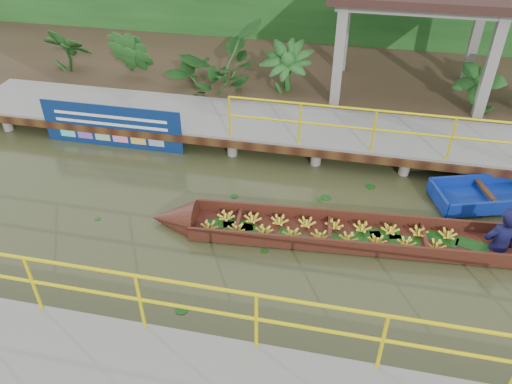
# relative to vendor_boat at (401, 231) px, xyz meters

# --- Properties ---
(ground) EXTENTS (80.00, 80.00, 0.00)m
(ground) POSITION_rel_vendor_boat_xyz_m (-2.85, -0.26, -0.29)
(ground) COLOR #2E3219
(ground) RESTS_ON ground
(land_strip) EXTENTS (30.00, 8.00, 0.45)m
(land_strip) POSITION_rel_vendor_boat_xyz_m (-2.85, 7.24, -0.07)
(land_strip) COLOR #312518
(land_strip) RESTS_ON ground
(far_dock) EXTENTS (16.00, 2.06, 1.66)m
(far_dock) POSITION_rel_vendor_boat_xyz_m (-2.83, 3.17, 0.18)
(far_dock) COLOR gray
(far_dock) RESTS_ON ground
(pavilion) EXTENTS (4.40, 3.00, 3.00)m
(pavilion) POSITION_rel_vendor_boat_xyz_m (0.15, 6.04, 2.52)
(pavilion) COLOR gray
(pavilion) RESTS_ON ground
(vendor_boat) EXTENTS (8.75, 1.53, 2.20)m
(vendor_boat) POSITION_rel_vendor_boat_xyz_m (0.00, 0.00, 0.00)
(vendor_boat) COLOR #36160E
(vendor_boat) RESTS_ON ground
(blue_banner) EXTENTS (3.54, 0.04, 1.10)m
(blue_banner) POSITION_rel_vendor_boat_xyz_m (-6.77, 2.22, 0.26)
(blue_banner) COLOR navy
(blue_banner) RESTS_ON ground
(tropical_plants) EXTENTS (14.20, 1.20, 1.51)m
(tropical_plants) POSITION_rel_vendor_boat_xyz_m (-3.32, 5.04, 0.91)
(tropical_plants) COLOR #154315
(tropical_plants) RESTS_ON ground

